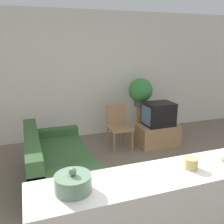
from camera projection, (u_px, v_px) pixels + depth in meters
wall_back at (79, 76)px, 5.35m from camera, size 9.00×0.06×2.70m
couch at (56, 164)px, 3.74m from camera, size 0.91×1.71×0.78m
tv_stand at (158, 135)px, 5.09m from camera, size 0.83×0.46×0.44m
television at (159, 114)px, 4.97m from camera, size 0.57×0.44×0.46m
wooden_chair at (118, 124)px, 4.97m from camera, size 0.44×0.44×0.85m
plant_stand at (140, 122)px, 5.53m from camera, size 0.15×0.15×0.71m
potted_plant at (141, 91)px, 5.35m from camera, size 0.52×0.52×0.61m
decorative_bowl at (73, 183)px, 1.65m from camera, size 0.25×0.25×0.17m
candle_jar at (191, 163)px, 1.95m from camera, size 0.11×0.11×0.09m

